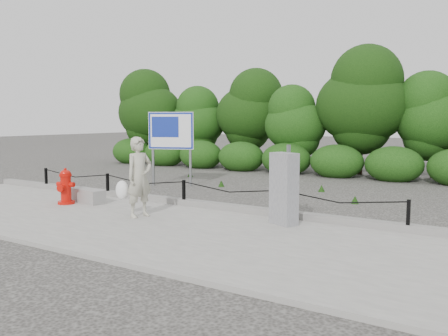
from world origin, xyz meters
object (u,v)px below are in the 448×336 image
object	(u,v)px
pedestrian	(138,178)
concrete_block	(88,196)
fire_hydrant	(66,187)
advertising_sign	(171,134)
utility_cabinet	(284,189)

from	to	relation	value
pedestrian	concrete_block	bearing A→B (deg)	86.53
fire_hydrant	concrete_block	xyz separation A→B (m)	(0.29, 0.42, -0.25)
advertising_sign	utility_cabinet	bearing A→B (deg)	-53.34
utility_cabinet	concrete_block	bearing A→B (deg)	-152.27
concrete_block	utility_cabinet	distance (m)	5.09
fire_hydrant	pedestrian	world-z (taller)	pedestrian
concrete_block	advertising_sign	world-z (taller)	advertising_sign
pedestrian	concrete_block	size ratio (longest dim) A/B	1.63
concrete_block	utility_cabinet	xyz separation A→B (m)	(5.05, 0.36, 0.53)
fire_hydrant	advertising_sign	size ratio (longest dim) A/B	0.37
utility_cabinet	pedestrian	bearing A→B (deg)	-137.61
advertising_sign	pedestrian	bearing A→B (deg)	-80.68
fire_hydrant	utility_cabinet	size ratio (longest dim) A/B	0.56
concrete_block	pedestrian	bearing A→B (deg)	-15.35
fire_hydrant	utility_cabinet	distance (m)	5.40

